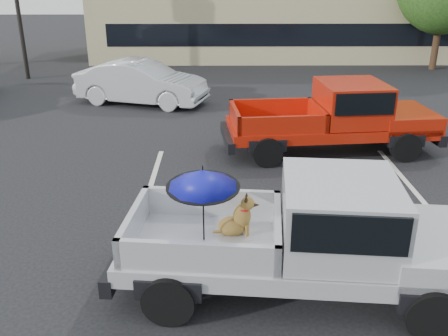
{
  "coord_description": "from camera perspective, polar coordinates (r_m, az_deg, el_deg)",
  "views": [
    {
      "loc": [
        -1.39,
        -8.32,
        4.75
      ],
      "look_at": [
        -1.32,
        0.11,
        1.3
      ],
      "focal_mm": 40.0,
      "sensor_mm": 36.0,
      "label": 1
    }
  ],
  "objects": [
    {
      "name": "stripe_right",
      "position": [
        12.18,
        20.71,
        -2.22
      ],
      "size": [
        0.12,
        5.0,
        0.01
      ],
      "primitive_type": "cube",
      "color": "silver",
      "rests_on": "ground"
    },
    {
      "name": "stripe_left",
      "position": [
        11.47,
        -8.51,
        -2.46
      ],
      "size": [
        0.12,
        5.0,
        0.01
      ],
      "primitive_type": "cube",
      "color": "silver",
      "rests_on": "ground"
    },
    {
      "name": "red_pickup",
      "position": [
        13.79,
        13.58,
        5.97
      ],
      "size": [
        5.88,
        2.53,
        1.88
      ],
      "rotation": [
        0.0,
        0.0,
        0.09
      ],
      "color": "black",
      "rests_on": "ground"
    },
    {
      "name": "silver_sedan",
      "position": [
        18.58,
        -9.43,
        9.62
      ],
      "size": [
        5.01,
        2.98,
        1.56
      ],
      "primitive_type": "imported",
      "rotation": [
        0.0,
        0.0,
        1.27
      ],
      "color": "silver",
      "rests_on": "ground"
    },
    {
      "name": "ground",
      "position": [
        9.68,
        7.9,
        -7.37
      ],
      "size": [
        90.0,
        90.0,
        0.0
      ],
      "primitive_type": "plane",
      "color": "black",
      "rests_on": "ground"
    },
    {
      "name": "silver_pickup",
      "position": [
        7.64,
        11.09,
        -7.16
      ],
      "size": [
        5.85,
        2.53,
        2.06
      ],
      "rotation": [
        0.0,
        0.0,
        -0.1
      ],
      "color": "black",
      "rests_on": "ground"
    }
  ]
}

